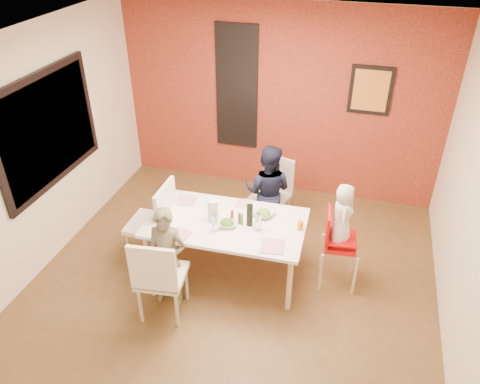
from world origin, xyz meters
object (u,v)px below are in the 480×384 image
(high_chair, at_px, (336,241))
(dining_table, at_px, (226,226))
(child_near, at_px, (167,258))
(chair_far, at_px, (274,189))
(chair_near, at_px, (158,276))
(chair_left, at_px, (157,219))
(wine_bottle, at_px, (250,215))
(paper_towel_roll, at_px, (213,210))
(toddler, at_px, (342,215))
(child_far, at_px, (268,191))

(high_chair, bearing_deg, dining_table, 92.36)
(child_near, bearing_deg, chair_far, 63.41)
(chair_near, relative_size, chair_left, 0.96)
(wine_bottle, xyz_separation_m, paper_towel_roll, (-0.41, -0.03, 0.00))
(toddler, bearing_deg, child_near, 106.11)
(child_near, bearing_deg, child_far, 60.93)
(child_far, height_order, paper_towel_roll, child_far)
(dining_table, height_order, paper_towel_roll, paper_towel_roll)
(chair_left, relative_size, paper_towel_roll, 4.09)
(chair_left, bearing_deg, paper_towel_roll, 89.44)
(chair_far, height_order, high_chair, same)
(chair_near, bearing_deg, chair_far, -117.61)
(chair_far, relative_size, paper_towel_roll, 3.65)
(dining_table, height_order, wine_bottle, wine_bottle)
(toddler, relative_size, paper_towel_roll, 2.79)
(dining_table, relative_size, paper_towel_roll, 6.83)
(dining_table, relative_size, toddler, 2.44)
(child_far, bearing_deg, dining_table, 75.27)
(child_near, distance_m, paper_towel_roll, 0.72)
(high_chair, xyz_separation_m, child_near, (-1.66, -0.79, 0.02))
(chair_far, distance_m, wine_bottle, 1.16)
(chair_far, bearing_deg, high_chair, -27.88)
(high_chair, bearing_deg, child_near, 109.05)
(chair_near, distance_m, wine_bottle, 1.15)
(dining_table, xyz_separation_m, chair_far, (0.29, 1.12, -0.13))
(dining_table, distance_m, wine_bottle, 0.33)
(child_near, relative_size, wine_bottle, 4.57)
(paper_towel_roll, bearing_deg, chair_far, 68.94)
(dining_table, xyz_separation_m, child_far, (0.27, 0.88, -0.03))
(child_near, bearing_deg, toddler, 22.14)
(dining_table, height_order, child_near, child_near)
(high_chair, distance_m, child_near, 1.84)
(chair_left, distance_m, paper_towel_roll, 0.74)
(dining_table, bearing_deg, high_chair, 8.90)
(chair_far, bearing_deg, child_near, -95.44)
(chair_far, height_order, child_far, child_far)
(chair_far, xyz_separation_m, paper_towel_roll, (-0.44, -1.14, 0.33))
(paper_towel_roll, bearing_deg, wine_bottle, 3.60)
(chair_far, relative_size, high_chair, 1.00)
(child_far, height_order, wine_bottle, child_far)
(child_far, relative_size, toddler, 1.74)
(chair_far, relative_size, child_near, 0.80)
(child_near, height_order, child_far, child_far)
(chair_near, relative_size, high_chair, 1.07)
(paper_towel_roll, bearing_deg, child_far, 65.34)
(chair_far, distance_m, chair_left, 1.61)
(toddler, bearing_deg, wine_bottle, 91.44)
(paper_towel_roll, bearing_deg, toddler, 8.63)
(chair_left, xyz_separation_m, high_chair, (2.05, 0.20, -0.02))
(chair_far, distance_m, child_near, 1.88)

